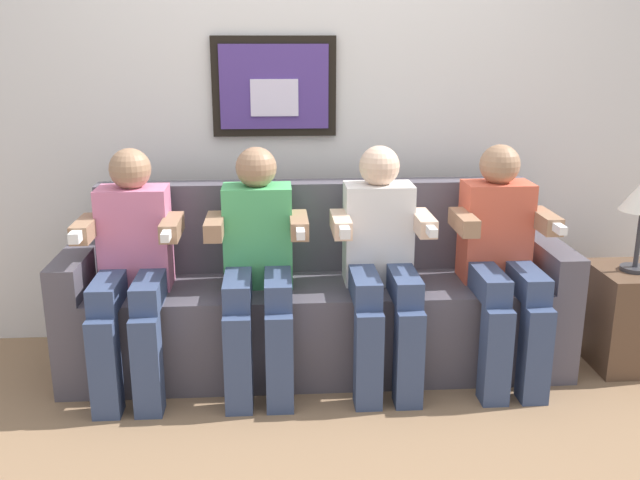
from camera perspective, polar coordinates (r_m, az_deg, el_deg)
The scene contains 8 objects.
ground_plane at distance 3.34m, azimuth 0.18°, elevation -12.36°, with size 6.28×6.28×0.00m, color #8C6B4C.
back_wall_assembly at distance 3.71m, azimuth -0.73°, elevation 11.64°, with size 4.83×0.10×2.60m.
couch at distance 3.50m, azimuth -0.20°, elevation -5.30°, with size 2.43×0.58×0.90m.
person_leftmost at distance 3.30m, azimuth -15.04°, elevation -1.80°, with size 0.46×0.56×1.11m.
person_left_center at distance 3.24m, azimuth -5.06°, elevation -1.66°, with size 0.46×0.56×1.11m.
person_right_center at distance 3.27m, azimuth 4.99°, elevation -1.45°, with size 0.46×0.56×1.11m.
person_rightmost at distance 3.41m, azimuth 14.54°, elevation -1.22°, with size 0.46×0.56×1.11m.
side_table_right at distance 3.85m, azimuth 23.99°, elevation -5.72°, with size 0.40×0.40×0.50m.
Camera 1 is at (-0.21, -2.92, 1.59)m, focal length 39.43 mm.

